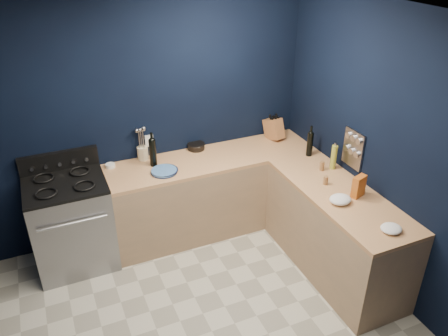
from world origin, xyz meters
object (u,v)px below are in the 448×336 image
utensil_crock (143,153)px  knife_block (274,129)px  gas_range (72,225)px  crouton_bag (359,186)px  plate_stack (164,171)px

utensil_crock → knife_block: size_ratio=0.61×
gas_range → crouton_bag: size_ratio=4.44×
gas_range → utensil_crock: size_ratio=6.38×
gas_range → crouton_bag: bearing=-26.6°
plate_stack → knife_block: size_ratio=1.10×
plate_stack → utensil_crock: bearing=107.6°
utensil_crock → crouton_bag: bearing=-42.7°
plate_stack → crouton_bag: crouton_bag is taller
knife_block → crouton_bag: (0.10, -1.42, -0.01)m
gas_range → crouton_bag: (2.47, -1.24, 0.54)m
gas_range → plate_stack: bearing=-6.1°
utensil_crock → knife_block: knife_block is taller
gas_range → plate_stack: plate_stack is taller
gas_range → utensil_crock: (0.84, 0.27, 0.51)m
gas_range → plate_stack: size_ratio=3.54×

